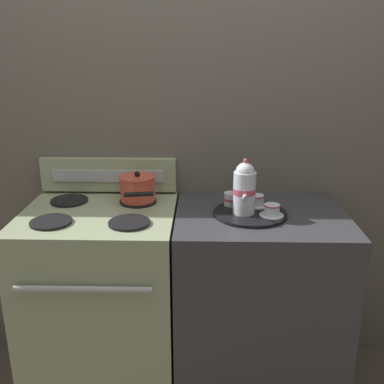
{
  "coord_description": "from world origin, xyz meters",
  "views": [
    {
      "loc": [
        0.09,
        -1.89,
        1.66
      ],
      "look_at": [
        0.04,
        0.06,
        1.02
      ],
      "focal_mm": 42.0,
      "sensor_mm": 36.0,
      "label": 1
    }
  ],
  "objects_px": {
    "teapot": "(244,188)",
    "teacup_right": "(272,210)",
    "teacup_left": "(256,201)",
    "creamer_jug": "(231,199)",
    "stove": "(104,302)",
    "saucepan": "(138,188)",
    "serving_tray": "(250,213)"
  },
  "relations": [
    {
      "from": "teapot",
      "to": "teacup_right",
      "type": "height_order",
      "value": "teapot"
    },
    {
      "from": "teacup_left",
      "to": "creamer_jug",
      "type": "bearing_deg",
      "value": 175.38
    },
    {
      "from": "stove",
      "to": "creamer_jug",
      "type": "height_order",
      "value": "creamer_jug"
    },
    {
      "from": "stove",
      "to": "teapot",
      "type": "relative_size",
      "value": 3.83
    },
    {
      "from": "teapot",
      "to": "creamer_jug",
      "type": "relative_size",
      "value": 3.7
    },
    {
      "from": "saucepan",
      "to": "teapot",
      "type": "distance_m",
      "value": 0.52
    },
    {
      "from": "teacup_right",
      "to": "teapot",
      "type": "bearing_deg",
      "value": 165.0
    },
    {
      "from": "teacup_right",
      "to": "creamer_jug",
      "type": "relative_size",
      "value": 1.57
    },
    {
      "from": "teapot",
      "to": "teacup_left",
      "type": "distance_m",
      "value": 0.15
    },
    {
      "from": "creamer_jug",
      "to": "serving_tray",
      "type": "bearing_deg",
      "value": -47.29
    },
    {
      "from": "teacup_right",
      "to": "teacup_left",
      "type": "bearing_deg",
      "value": 112.98
    },
    {
      "from": "stove",
      "to": "serving_tray",
      "type": "bearing_deg",
      "value": -1.29
    },
    {
      "from": "serving_tray",
      "to": "saucepan",
      "type": "bearing_deg",
      "value": 163.94
    },
    {
      "from": "teacup_right",
      "to": "stove",
      "type": "bearing_deg",
      "value": 175.41
    },
    {
      "from": "saucepan",
      "to": "teacup_right",
      "type": "relative_size",
      "value": 2.41
    },
    {
      "from": "stove",
      "to": "teapot",
      "type": "xyz_separation_m",
      "value": [
        0.66,
        -0.03,
        0.6
      ]
    },
    {
      "from": "teacup_right",
      "to": "serving_tray",
      "type": "bearing_deg",
      "value": 152.0
    },
    {
      "from": "stove",
      "to": "teacup_left",
      "type": "relative_size",
      "value": 9.04
    },
    {
      "from": "stove",
      "to": "teacup_left",
      "type": "distance_m",
      "value": 0.89
    },
    {
      "from": "teacup_right",
      "to": "creamer_jug",
      "type": "xyz_separation_m",
      "value": [
        -0.17,
        0.13,
        0.0
      ]
    },
    {
      "from": "teapot",
      "to": "teacup_right",
      "type": "bearing_deg",
      "value": -15.0
    },
    {
      "from": "stove",
      "to": "teacup_right",
      "type": "height_order",
      "value": "teacup_right"
    },
    {
      "from": "teacup_right",
      "to": "creamer_jug",
      "type": "distance_m",
      "value": 0.22
    },
    {
      "from": "teapot",
      "to": "creamer_jug",
      "type": "xyz_separation_m",
      "value": [
        -0.05,
        0.1,
        -0.09
      ]
    },
    {
      "from": "stove",
      "to": "saucepan",
      "type": "distance_m",
      "value": 0.58
    },
    {
      "from": "stove",
      "to": "serving_tray",
      "type": "xyz_separation_m",
      "value": [
        0.69,
        -0.02,
        0.47
      ]
    },
    {
      "from": "stove",
      "to": "serving_tray",
      "type": "distance_m",
      "value": 0.84
    },
    {
      "from": "saucepan",
      "to": "teacup_left",
      "type": "bearing_deg",
      "value": -7.36
    },
    {
      "from": "stove",
      "to": "serving_tray",
      "type": "height_order",
      "value": "serving_tray"
    },
    {
      "from": "stove",
      "to": "teacup_left",
      "type": "height_order",
      "value": "teacup_left"
    },
    {
      "from": "stove",
      "to": "creamer_jug",
      "type": "distance_m",
      "value": 0.8
    },
    {
      "from": "stove",
      "to": "saucepan",
      "type": "relative_size",
      "value": 3.74
    }
  ]
}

